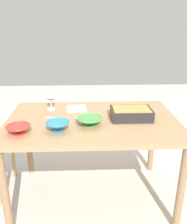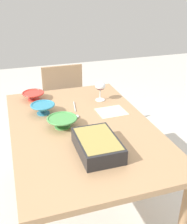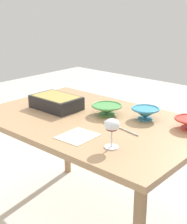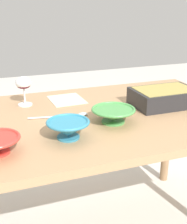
% 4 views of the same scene
% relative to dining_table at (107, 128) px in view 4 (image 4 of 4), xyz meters
% --- Properties ---
extents(dining_table, '(1.37, 0.89, 0.75)m').
position_rel_dining_table_xyz_m(dining_table, '(0.00, 0.00, 0.00)').
color(dining_table, tan).
rests_on(dining_table, ground_plane).
extents(wine_glass, '(0.08, 0.08, 0.15)m').
position_rel_dining_table_xyz_m(wine_glass, '(0.35, -0.25, 0.19)').
color(wine_glass, white).
rests_on(wine_glass, dining_table).
extents(casserole_dish, '(0.32, 0.21, 0.09)m').
position_rel_dining_table_xyz_m(casserole_dish, '(-0.31, -0.00, 0.13)').
color(casserole_dish, '#262628').
rests_on(casserole_dish, dining_table).
extents(mixing_bowl, '(0.19, 0.19, 0.07)m').
position_rel_dining_table_xyz_m(mixing_bowl, '(0.02, 0.12, 0.12)').
color(mixing_bowl, '#4C994C').
rests_on(mixing_bowl, dining_table).
extents(small_bowl, '(0.17, 0.17, 0.07)m').
position_rel_dining_table_xyz_m(small_bowl, '(0.25, 0.21, 0.12)').
color(small_bowl, teal).
rests_on(small_bowl, dining_table).
extents(serving_spoon, '(0.27, 0.07, 0.01)m').
position_rel_dining_table_xyz_m(serving_spoon, '(0.19, -0.01, 0.09)').
color(serving_spoon, silver).
rests_on(serving_spoon, dining_table).
extents(napkin, '(0.18, 0.21, 0.00)m').
position_rel_dining_table_xyz_m(napkin, '(0.13, -0.25, 0.08)').
color(napkin, beige).
rests_on(napkin, dining_table).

